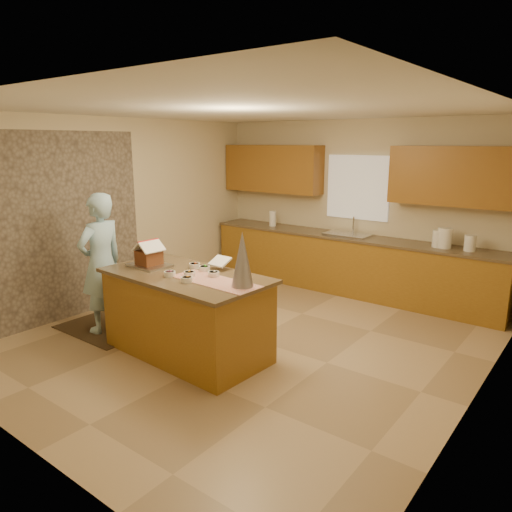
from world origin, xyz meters
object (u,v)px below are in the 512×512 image
(island_base, at_px, (187,316))
(tinsel_tree, at_px, (242,259))
(boy, at_px, (101,263))
(gingerbread_house, at_px, (149,255))

(island_base, height_order, tinsel_tree, tinsel_tree)
(boy, bearing_deg, gingerbread_house, 95.22)
(gingerbread_house, bearing_deg, boy, -170.94)
(island_base, distance_m, tinsel_tree, 1.11)
(tinsel_tree, xyz_separation_m, boy, (-2.13, -0.16, -0.34))
(tinsel_tree, bearing_deg, boy, -175.76)
(boy, distance_m, gingerbread_house, 0.80)
(island_base, distance_m, boy, 1.41)
(tinsel_tree, relative_size, gingerbread_house, 1.88)
(boy, height_order, gingerbread_house, boy)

